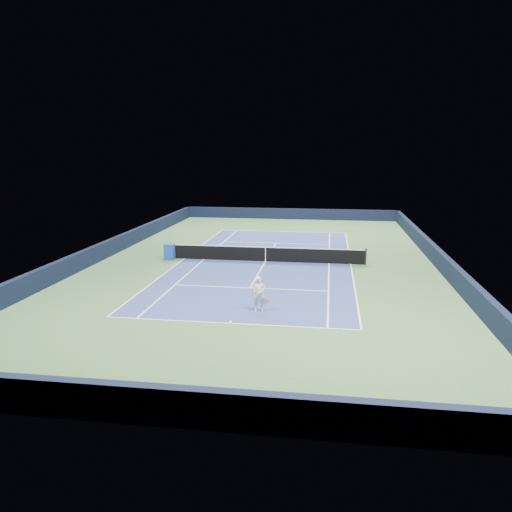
# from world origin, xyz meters

# --- Properties ---
(ground) EXTENTS (40.00, 40.00, 0.00)m
(ground) POSITION_xyz_m (0.00, 0.00, 0.00)
(ground) COLOR #365D32
(ground) RESTS_ON ground
(wall_far) EXTENTS (22.00, 0.35, 1.10)m
(wall_far) POSITION_xyz_m (0.00, 19.82, 0.55)
(wall_far) COLOR black
(wall_far) RESTS_ON ground
(wall_near) EXTENTS (22.00, 0.35, 1.10)m
(wall_near) POSITION_xyz_m (0.00, -19.82, 0.55)
(wall_near) COLOR black
(wall_near) RESTS_ON ground
(wall_right) EXTENTS (0.35, 40.00, 1.10)m
(wall_right) POSITION_xyz_m (10.82, 0.00, 0.55)
(wall_right) COLOR black
(wall_right) RESTS_ON ground
(wall_left) EXTENTS (0.35, 40.00, 1.10)m
(wall_left) POSITION_xyz_m (-10.82, 0.00, 0.55)
(wall_left) COLOR black
(wall_left) RESTS_ON ground
(court_surface) EXTENTS (10.97, 23.77, 0.01)m
(court_surface) POSITION_xyz_m (0.00, 0.00, 0.00)
(court_surface) COLOR navy
(court_surface) RESTS_ON ground
(baseline_far) EXTENTS (10.97, 0.08, 0.00)m
(baseline_far) POSITION_xyz_m (0.00, 11.88, 0.01)
(baseline_far) COLOR white
(baseline_far) RESTS_ON ground
(baseline_near) EXTENTS (10.97, 0.08, 0.00)m
(baseline_near) POSITION_xyz_m (0.00, -11.88, 0.01)
(baseline_near) COLOR white
(baseline_near) RESTS_ON ground
(sideline_doubles_right) EXTENTS (0.08, 23.77, 0.00)m
(sideline_doubles_right) POSITION_xyz_m (5.49, 0.00, 0.01)
(sideline_doubles_right) COLOR white
(sideline_doubles_right) RESTS_ON ground
(sideline_doubles_left) EXTENTS (0.08, 23.77, 0.00)m
(sideline_doubles_left) POSITION_xyz_m (-5.49, 0.00, 0.01)
(sideline_doubles_left) COLOR white
(sideline_doubles_left) RESTS_ON ground
(sideline_singles_right) EXTENTS (0.08, 23.77, 0.00)m
(sideline_singles_right) POSITION_xyz_m (4.12, 0.00, 0.01)
(sideline_singles_right) COLOR white
(sideline_singles_right) RESTS_ON ground
(sideline_singles_left) EXTENTS (0.08, 23.77, 0.00)m
(sideline_singles_left) POSITION_xyz_m (-4.12, 0.00, 0.01)
(sideline_singles_left) COLOR white
(sideline_singles_left) RESTS_ON ground
(service_line_far) EXTENTS (8.23, 0.08, 0.00)m
(service_line_far) POSITION_xyz_m (0.00, 6.40, 0.01)
(service_line_far) COLOR white
(service_line_far) RESTS_ON ground
(service_line_near) EXTENTS (8.23, 0.08, 0.00)m
(service_line_near) POSITION_xyz_m (0.00, -6.40, 0.01)
(service_line_near) COLOR white
(service_line_near) RESTS_ON ground
(center_service_line) EXTENTS (0.08, 12.80, 0.00)m
(center_service_line) POSITION_xyz_m (0.00, 0.00, 0.01)
(center_service_line) COLOR white
(center_service_line) RESTS_ON ground
(center_mark_far) EXTENTS (0.08, 0.30, 0.00)m
(center_mark_far) POSITION_xyz_m (0.00, 11.73, 0.01)
(center_mark_far) COLOR white
(center_mark_far) RESTS_ON ground
(center_mark_near) EXTENTS (0.08, 0.30, 0.00)m
(center_mark_near) POSITION_xyz_m (0.00, -11.73, 0.01)
(center_mark_near) COLOR white
(center_mark_near) RESTS_ON ground
(tennis_net) EXTENTS (12.90, 0.10, 1.07)m
(tennis_net) POSITION_xyz_m (0.00, 0.00, 0.50)
(tennis_net) COLOR black
(tennis_net) RESTS_ON ground
(sponsor_cube) EXTENTS (0.65, 0.60, 1.03)m
(sponsor_cube) POSITION_xyz_m (-6.40, -0.25, 0.51)
(sponsor_cube) COLOR blue
(sponsor_cube) RESTS_ON ground
(tennis_player) EXTENTS (0.78, 1.28, 2.02)m
(tennis_player) POSITION_xyz_m (1.00, -10.04, 0.80)
(tennis_player) COLOR white
(tennis_player) RESTS_ON ground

